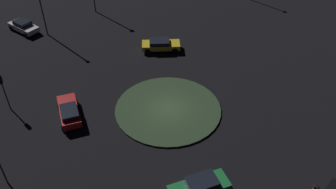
% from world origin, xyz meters
% --- Properties ---
extents(ground_plane, '(115.88, 115.88, 0.00)m').
position_xyz_m(ground_plane, '(0.00, 0.00, 0.00)').
color(ground_plane, black).
extents(roundabout_island, '(10.21, 10.21, 0.17)m').
position_xyz_m(roundabout_island, '(0.00, 0.00, 0.09)').
color(roundabout_island, '#2D4228').
rests_on(roundabout_island, ground_plane).
extents(car_red, '(4.64, 3.94, 1.43)m').
position_xyz_m(car_red, '(-6.82, -6.26, 0.76)').
color(car_red, red).
rests_on(car_red, ground_plane).
extents(car_silver, '(4.43, 2.15, 1.49)m').
position_xyz_m(car_silver, '(-24.36, 1.88, 0.77)').
color(car_silver, silver).
rests_on(car_silver, ground_plane).
extents(car_green, '(3.98, 4.80, 1.39)m').
position_xyz_m(car_green, '(7.49, -6.45, 0.73)').
color(car_green, '#1E7238').
rests_on(car_green, ground_plane).
extents(car_yellow, '(4.67, 4.21, 1.36)m').
position_xyz_m(car_yellow, '(-7.06, 8.42, 0.75)').
color(car_yellow, gold).
rests_on(car_yellow, ground_plane).
extents(traffic_light_southwest, '(0.39, 0.37, 4.02)m').
position_xyz_m(traffic_light_southwest, '(-12.42, -8.77, 2.87)').
color(traffic_light_southwest, '#2D2D2D').
rests_on(traffic_light_southwest, ground_plane).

